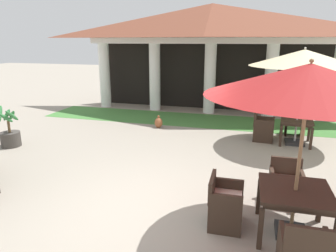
{
  "coord_description": "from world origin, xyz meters",
  "views": [
    {
      "loc": [
        1.71,
        -4.58,
        2.91
      ],
      "look_at": [
        -0.21,
        2.32,
        0.9
      ],
      "focal_mm": 32.78,
      "sensor_mm": 36.0,
      "label": 1
    }
  ],
  "objects": [
    {
      "name": "patio_umbrella_mid_left",
      "position": [
        2.99,
        4.56,
        2.44
      ],
      "size": [
        2.92,
        2.92,
        2.73
      ],
      "color": "#2D2D2D",
      "rests_on": "ground"
    },
    {
      "name": "background_pavilion",
      "position": [
        0.0,
        7.97,
        3.25
      ],
      "size": [
        10.57,
        2.79,
        4.27
      ],
      "color": "white",
      "rests_on": "ground"
    },
    {
      "name": "patio_chair_near_foreground_north",
      "position": [
        2.42,
        0.96,
        0.39
      ],
      "size": [
        0.59,
        0.5,
        0.81
      ],
      "rotation": [
        0.0,
        0.0,
        -3.13
      ],
      "color": "#38281E",
      "rests_on": "ground"
    },
    {
      "name": "patio_table_near_foreground",
      "position": [
        2.44,
        -0.08,
        0.67
      ],
      "size": [
        1.05,
        1.05,
        0.76
      ],
      "rotation": [
        0.0,
        0.0,
        0.02
      ],
      "color": "#38281E",
      "rests_on": "ground"
    },
    {
      "name": "potted_palm_left_edge",
      "position": [
        -4.8,
        2.18,
        0.32
      ],
      "size": [
        0.57,
        0.56,
        1.19
      ],
      "color": "#47423D",
      "rests_on": "ground"
    },
    {
      "name": "patio_table_mid_left",
      "position": [
        2.99,
        4.56,
        0.62
      ],
      "size": [
        0.91,
        0.91,
        0.72
      ],
      "rotation": [
        0.0,
        0.0,
        -0.08
      ],
      "color": "#38281E",
      "rests_on": "ground"
    },
    {
      "name": "patio_umbrella_near_foreground",
      "position": [
        2.44,
        -0.08,
        2.38
      ],
      "size": [
        2.84,
        2.84,
        2.68
      ],
      "color": "#2D2D2D",
      "rests_on": "ground"
    },
    {
      "name": "ground_plane",
      "position": [
        0.0,
        0.0,
        0.0
      ],
      "size": [
        60.0,
        60.0,
        0.0
      ],
      "primitive_type": "plane",
      "color": "#9E9384"
    },
    {
      "name": "patio_chair_mid_left_west",
      "position": [
        2.08,
        4.63,
        0.42
      ],
      "size": [
        0.62,
        0.58,
        0.88
      ],
      "rotation": [
        0.0,
        0.0,
        -1.65
      ],
      "color": "#38281E",
      "rests_on": "ground"
    },
    {
      "name": "terracotta_urn",
      "position": [
        -1.34,
        5.15,
        0.18
      ],
      "size": [
        0.27,
        0.27,
        0.43
      ],
      "color": "#9E5633",
      "rests_on": "ground"
    },
    {
      "name": "patio_chair_near_foreground_west",
      "position": [
        1.4,
        -0.09,
        0.42
      ],
      "size": [
        0.53,
        0.64,
        0.83
      ],
      "rotation": [
        0.0,
        0.0,
        -1.56
      ],
      "color": "#38281E",
      "rests_on": "ground"
    },
    {
      "name": "patio_chair_mid_left_north",
      "position": [
        3.06,
        5.47,
        0.41
      ],
      "size": [
        0.59,
        0.54,
        0.83
      ],
      "rotation": [
        0.0,
        0.0,
        -3.22
      ],
      "color": "#38281E",
      "rests_on": "ground"
    },
    {
      "name": "lawn_strip",
      "position": [
        0.0,
        6.5,
        0.0
      ],
      "size": [
        12.37,
        2.07,
        0.01
      ],
      "primitive_type": "cube",
      "color": "#47843D",
      "rests_on": "ground"
    }
  ]
}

